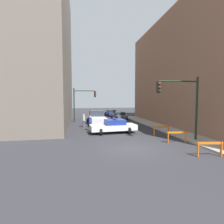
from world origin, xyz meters
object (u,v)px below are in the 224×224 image
parked_car_near (119,115)px  pedestrian_corner (84,120)px  traffic_light_far (81,100)px  barrier_back (177,135)px  barrier_mid (210,147)px  traffic_light_near (184,99)px  barrier_corner (161,129)px  pedestrian_crossing (90,123)px  white_truck (97,118)px  police_car (114,126)px  parked_car_mid (111,113)px

parked_car_near → pedestrian_corner: (-6.30, -7.73, 0.19)m
traffic_light_far → barrier_back: size_ratio=3.27×
parked_car_near → barrier_mid: parked_car_near is taller
traffic_light_near → barrier_corner: bearing=105.0°
pedestrian_corner → pedestrian_crossing: bearing=56.8°
white_truck → barrier_corner: white_truck is taller
pedestrian_corner → barrier_corner: size_ratio=1.04×
white_truck → parked_car_near: 7.24m
police_car → traffic_light_far: bearing=13.5°
traffic_light_far → barrier_back: (7.29, -14.73, -2.78)m
traffic_light_far → parked_car_near: 7.44m
white_truck → parked_car_mid: (4.18, 11.96, -0.23)m
parked_car_mid → barrier_corner: 20.55m
traffic_light_near → white_truck: (-5.99, 11.09, -2.62)m
white_truck → parked_car_near: (4.46, 5.70, -0.23)m
traffic_light_far → barrier_corner: bearing=-58.3°
traffic_light_far → police_car: bearing=-72.4°
parked_car_near → barrier_corner: parked_car_near is taller
white_truck → parked_car_near: bearing=50.7°
traffic_light_near → white_truck: bearing=118.4°
traffic_light_far → pedestrian_crossing: traffic_light_far is taller
parked_car_mid → police_car: bearing=-103.4°
barrier_corner → police_car: bearing=153.6°
traffic_light_near → barrier_mid: (-0.68, -3.79, -2.91)m
traffic_light_near → white_truck: traffic_light_near is taller
barrier_corner → parked_car_mid: bearing=93.2°
pedestrian_crossing → barrier_back: pedestrian_crossing is taller
traffic_light_near → parked_car_near: size_ratio=1.17×
police_car → barrier_mid: (4.24, -8.43, -0.11)m
white_truck → pedestrian_crossing: bearing=-105.7°
traffic_light_near → police_car: bearing=136.7°
barrier_back → parked_car_mid: bearing=92.6°
pedestrian_crossing → barrier_mid: 12.08m
parked_car_mid → pedestrian_crossing: pedestrian_crossing is taller
parked_car_mid → barrier_back: bearing=-91.2°
white_truck → barrier_mid: (5.31, -14.88, -0.29)m
parked_car_near → traffic_light_far: bearing=-164.8°
police_car → barrier_mid: 9.44m
police_car → barrier_back: 6.48m
pedestrian_crossing → pedestrian_corner: size_ratio=1.00×
traffic_light_near → barrier_mid: size_ratio=3.27×
white_truck → barrier_mid: bearing=-71.6°
police_car → barrier_back: bearing=-143.9°
white_truck → police_car: bearing=-81.9°
white_truck → barrier_mid: white_truck is taller
white_truck → barrier_corner: 10.08m
parked_car_near → pedestrian_corner: pedestrian_corner is taller
white_truck → pedestrian_corner: bearing=-133.5°
traffic_light_far → parked_car_mid: bearing=54.2°
traffic_light_near → parked_car_mid: bearing=94.5°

